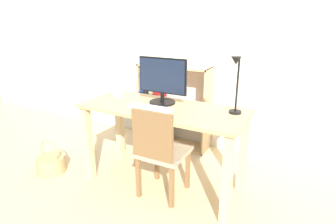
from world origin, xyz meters
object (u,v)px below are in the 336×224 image
(monitor, at_px, (162,79))
(basket, at_px, (51,163))
(keyboard, at_px, (150,108))
(vase, at_px, (117,86))
(chair, at_px, (160,150))
(bookshelf, at_px, (163,109))
(desk_lamp, at_px, (236,80))

(monitor, relative_size, basket, 1.31)
(monitor, relative_size, keyboard, 1.16)
(vase, bearing_deg, keyboard, -23.00)
(chair, relative_size, bookshelf, 0.84)
(bookshelf, bearing_deg, vase, -99.98)
(monitor, bearing_deg, chair, -65.34)
(vase, xyz_separation_m, chair, (0.66, -0.31, -0.42))
(chair, bearing_deg, desk_lamp, 34.07)
(monitor, xyz_separation_m, chair, (0.13, -0.29, -0.54))
(monitor, bearing_deg, vase, 177.79)
(monitor, distance_m, desk_lamp, 0.67)
(vase, relative_size, chair, 0.28)
(monitor, height_order, bookshelf, monitor)
(basket, bearing_deg, monitor, 23.56)
(chair, distance_m, bookshelf, 1.14)
(desk_lamp, relative_size, basket, 1.33)
(keyboard, xyz_separation_m, chair, (0.15, -0.10, -0.32))
(chair, bearing_deg, keyboard, 154.76)
(keyboard, xyz_separation_m, vase, (-0.50, 0.21, 0.09))
(keyboard, bearing_deg, basket, -165.62)
(desk_lamp, relative_size, bookshelf, 0.48)
(vase, xyz_separation_m, basket, (-0.53, -0.48, -0.77))
(desk_lamp, bearing_deg, vase, 177.82)
(monitor, bearing_deg, basket, -156.44)
(keyboard, relative_size, vase, 1.75)
(bookshelf, bearing_deg, chair, -62.34)
(bookshelf, bearing_deg, desk_lamp, -35.21)
(keyboard, distance_m, desk_lamp, 0.75)
(vase, distance_m, chair, 0.84)
(desk_lamp, height_order, bookshelf, desk_lamp)
(monitor, distance_m, keyboard, 0.29)
(vase, bearing_deg, chair, -25.37)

